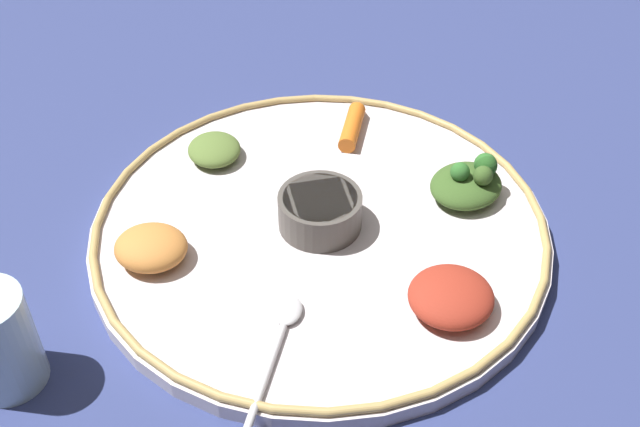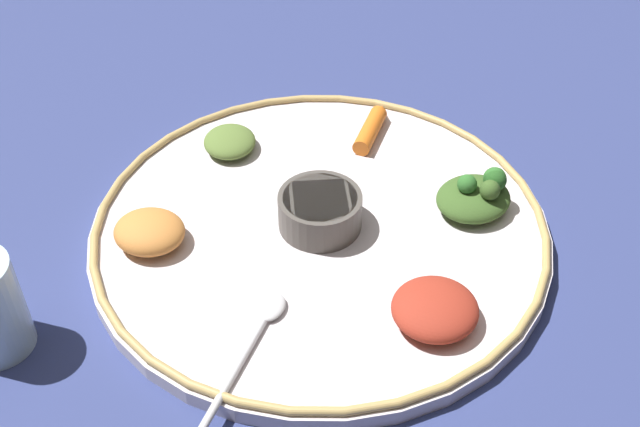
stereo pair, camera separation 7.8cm
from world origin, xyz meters
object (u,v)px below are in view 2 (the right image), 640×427
at_px(center_bowl, 320,210).
at_px(greens_pile, 477,195).
at_px(spoon, 255,336).
at_px(carrot_near_spoon, 372,127).

bearing_deg(center_bowl, greens_pile, -153.73).
bearing_deg(spoon, greens_pile, -124.17).
bearing_deg(greens_pile, carrot_near_spoon, -34.72).
xyz_separation_m(center_bowl, spoon, (0.01, 0.15, -0.02)).
bearing_deg(center_bowl, carrot_near_spoon, -93.61).
height_order(center_bowl, spoon, center_bowl).
relative_size(spoon, greens_pile, 1.50).
bearing_deg(greens_pile, spoon, 55.83).
bearing_deg(greens_pile, center_bowl, 26.27).
bearing_deg(spoon, center_bowl, -93.69).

